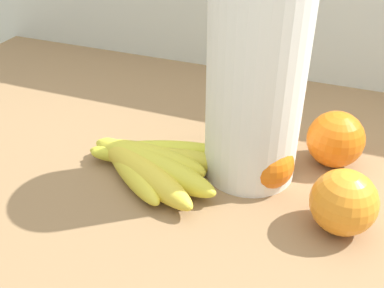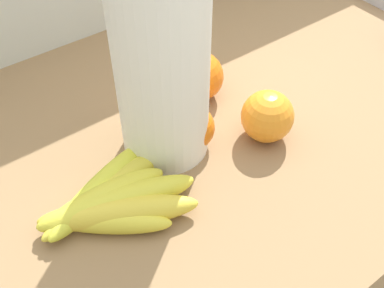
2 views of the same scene
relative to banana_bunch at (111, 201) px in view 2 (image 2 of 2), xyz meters
name	(u,v)px [view 2 (image 2 of 2)]	position (x,y,z in m)	size (l,w,h in m)	color
counter	(271,217)	(0.41, 0.06, -0.45)	(1.92, 0.66, 0.87)	olive
wall_back	(184,73)	(0.41, 0.42, -0.24)	(2.32, 0.06, 1.30)	silver
banana_bunch	(111,201)	(0.00, 0.00, 0.00)	(0.22, 0.17, 0.04)	gold
orange_far_right	(267,116)	(0.26, -0.01, 0.02)	(0.08, 0.08, 0.08)	orange
orange_center	(192,128)	(0.16, 0.04, 0.01)	(0.07, 0.07, 0.07)	orange
orange_right	(199,76)	(0.23, 0.12, 0.02)	(0.08, 0.08, 0.08)	orange
paper_towel_roll	(162,65)	(0.12, 0.06, 0.13)	(0.12, 0.12, 0.32)	white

